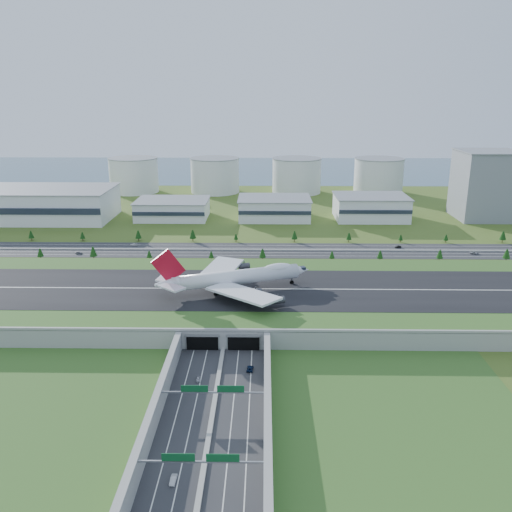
{
  "coord_description": "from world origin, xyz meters",
  "views": [
    {
      "loc": [
        16.95,
        -252.83,
        103.24
      ],
      "look_at": [
        12.25,
        35.0,
        14.58
      ],
      "focal_mm": 38.0,
      "sensor_mm": 36.0,
      "label": 1
    }
  ],
  "objects_px": {
    "car_2": "(250,368)",
    "boeing_747": "(235,277)",
    "fuel_tank_a": "(134,175)",
    "car_0": "(198,379)",
    "office_tower": "(486,185)",
    "car_5": "(398,247)",
    "car_1": "(173,480)",
    "car_7": "(133,245)",
    "car_6": "(474,253)",
    "car_4": "(79,253)"
  },
  "relations": [
    {
      "from": "car_1",
      "to": "car_0",
      "type": "bearing_deg",
      "value": 92.11
    },
    {
      "from": "boeing_747",
      "to": "car_1",
      "type": "height_order",
      "value": "boeing_747"
    },
    {
      "from": "boeing_747",
      "to": "car_7",
      "type": "bearing_deg",
      "value": 106.2
    },
    {
      "from": "car_6",
      "to": "fuel_tank_a",
      "type": "bearing_deg",
      "value": 60.4
    },
    {
      "from": "car_0",
      "to": "car_4",
      "type": "xyz_separation_m",
      "value": [
        -97.24,
        159.66,
        0.1
      ]
    },
    {
      "from": "car_4",
      "to": "car_5",
      "type": "distance_m",
      "value": 213.25
    },
    {
      "from": "car_0",
      "to": "car_4",
      "type": "height_order",
      "value": "car_4"
    },
    {
      "from": "car_5",
      "to": "car_7",
      "type": "relative_size",
      "value": 0.83
    },
    {
      "from": "car_1",
      "to": "car_4",
      "type": "height_order",
      "value": "car_4"
    },
    {
      "from": "boeing_747",
      "to": "car_6",
      "type": "height_order",
      "value": "boeing_747"
    },
    {
      "from": "car_1",
      "to": "car_6",
      "type": "distance_m",
      "value": 271.94
    },
    {
      "from": "fuel_tank_a",
      "to": "car_2",
      "type": "height_order",
      "value": "fuel_tank_a"
    },
    {
      "from": "car_5",
      "to": "car_7",
      "type": "xyz_separation_m",
      "value": [
        -181.6,
        2.54,
        0.05
      ]
    },
    {
      "from": "office_tower",
      "to": "car_4",
      "type": "distance_m",
      "value": 325.16
    },
    {
      "from": "boeing_747",
      "to": "car_5",
      "type": "height_order",
      "value": "boeing_747"
    },
    {
      "from": "car_0",
      "to": "car_6",
      "type": "relative_size",
      "value": 0.71
    },
    {
      "from": "fuel_tank_a",
      "to": "car_1",
      "type": "xyz_separation_m",
      "value": [
        112.21,
        -439.46,
        -16.66
      ]
    },
    {
      "from": "car_1",
      "to": "car_7",
      "type": "height_order",
      "value": "car_7"
    },
    {
      "from": "car_2",
      "to": "car_6",
      "type": "relative_size",
      "value": 0.92
    },
    {
      "from": "office_tower",
      "to": "car_0",
      "type": "relative_size",
      "value": 13.87
    },
    {
      "from": "car_4",
      "to": "boeing_747",
      "type": "bearing_deg",
      "value": -123.52
    },
    {
      "from": "car_7",
      "to": "car_2",
      "type": "bearing_deg",
      "value": 31.71
    },
    {
      "from": "car_2",
      "to": "car_6",
      "type": "height_order",
      "value": "car_6"
    },
    {
      "from": "car_7",
      "to": "car_4",
      "type": "bearing_deg",
      "value": -51.32
    },
    {
      "from": "car_1",
      "to": "car_7",
      "type": "xyz_separation_m",
      "value": [
        -65.91,
        234.19,
        0.07
      ]
    },
    {
      "from": "fuel_tank_a",
      "to": "car_4",
      "type": "xyz_separation_m",
      "value": [
        15.39,
        -225.61,
        -16.6
      ]
    },
    {
      "from": "car_6",
      "to": "boeing_747",
      "type": "bearing_deg",
      "value": 130.12
    },
    {
      "from": "car_6",
      "to": "car_7",
      "type": "distance_m",
      "value": 228.75
    },
    {
      "from": "car_1",
      "to": "car_7",
      "type": "bearing_deg",
      "value": 108.28
    },
    {
      "from": "car_2",
      "to": "car_4",
      "type": "relative_size",
      "value": 1.12
    },
    {
      "from": "car_2",
      "to": "car_1",
      "type": "bearing_deg",
      "value": 77.08
    },
    {
      "from": "car_7",
      "to": "office_tower",
      "type": "bearing_deg",
      "value": 113.57
    },
    {
      "from": "car_7",
      "to": "car_1",
      "type": "bearing_deg",
      "value": 21.03
    },
    {
      "from": "car_0",
      "to": "car_1",
      "type": "bearing_deg",
      "value": -96.09
    },
    {
      "from": "boeing_747",
      "to": "car_5",
      "type": "distance_m",
      "value": 148.86
    },
    {
      "from": "boeing_747",
      "to": "office_tower",
      "type": "bearing_deg",
      "value": 25.6
    },
    {
      "from": "fuel_tank_a",
      "to": "car_7",
      "type": "xyz_separation_m",
      "value": [
        46.3,
        -205.26,
        -16.59
      ]
    },
    {
      "from": "car_0",
      "to": "car_1",
      "type": "xyz_separation_m",
      "value": [
        -0.42,
        -54.18,
        0.04
      ]
    },
    {
      "from": "boeing_747",
      "to": "car_4",
      "type": "height_order",
      "value": "boeing_747"
    },
    {
      "from": "office_tower",
      "to": "boeing_747",
      "type": "bearing_deg",
      "value": -135.06
    },
    {
      "from": "car_0",
      "to": "fuel_tank_a",
      "type": "bearing_deg",
      "value": 100.65
    },
    {
      "from": "fuel_tank_a",
      "to": "car_6",
      "type": "xyz_separation_m",
      "value": [
        274.49,
        -221.25,
        -16.61
      ]
    },
    {
      "from": "car_2",
      "to": "car_4",
      "type": "bearing_deg",
      "value": -48.11
    },
    {
      "from": "car_2",
      "to": "car_7",
      "type": "bearing_deg",
      "value": -59.2
    },
    {
      "from": "car_2",
      "to": "boeing_747",
      "type": "bearing_deg",
      "value": -77.66
    },
    {
      "from": "office_tower",
      "to": "car_5",
      "type": "bearing_deg",
      "value": -134.78
    },
    {
      "from": "fuel_tank_a",
      "to": "car_0",
      "type": "height_order",
      "value": "fuel_tank_a"
    },
    {
      "from": "car_1",
      "to": "car_2",
      "type": "relative_size",
      "value": 0.86
    },
    {
      "from": "car_1",
      "to": "car_5",
      "type": "relative_size",
      "value": 0.97
    },
    {
      "from": "office_tower",
      "to": "fuel_tank_a",
      "type": "xyz_separation_m",
      "value": [
        -320.0,
        115.0,
        -10.0
      ]
    }
  ]
}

